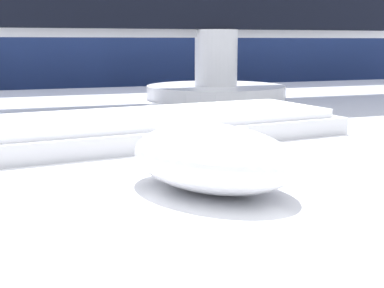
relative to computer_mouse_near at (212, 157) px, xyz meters
name	(u,v)px	position (x,y,z in m)	size (l,w,h in m)	color
partition_panel	(45,125)	(-0.02, 0.87, -0.11)	(5.00, 0.03, 1.24)	navy
computer_mouse_near	(212,157)	(0.00, 0.00, 0.00)	(0.11, 0.13, 0.04)	white
keyboard	(102,130)	(-0.03, 0.17, -0.01)	(0.45, 0.17, 0.02)	silver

